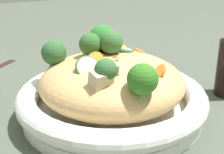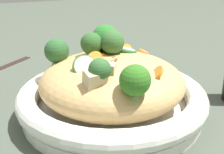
% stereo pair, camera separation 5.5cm
% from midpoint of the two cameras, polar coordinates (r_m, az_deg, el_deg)
% --- Properties ---
extents(ground_plane, '(3.00, 3.00, 0.00)m').
position_cam_midpoint_polar(ground_plane, '(0.58, 2.73, -6.82)').
color(ground_plane, '#434B40').
extents(serving_bowl, '(0.34, 0.34, 0.06)m').
position_cam_midpoint_polar(serving_bowl, '(0.57, 2.78, -4.29)').
color(serving_bowl, white).
rests_on(serving_bowl, ground_plane).
extents(noodle_heap, '(0.25, 0.25, 0.10)m').
position_cam_midpoint_polar(noodle_heap, '(0.55, 2.86, -0.92)').
color(noodle_heap, tan).
rests_on(noodle_heap, serving_bowl).
extents(broccoli_florets, '(0.24, 0.15, 0.08)m').
position_cam_midpoint_polar(broccoli_florets, '(0.54, 0.88, 4.68)').
color(broccoli_florets, '#9BB969').
rests_on(broccoli_florets, serving_bowl).
extents(carrot_coins, '(0.19, 0.14, 0.04)m').
position_cam_midpoint_polar(carrot_coins, '(0.56, 4.35, 3.52)').
color(carrot_coins, orange).
rests_on(carrot_coins, serving_bowl).
extents(zucchini_slices, '(0.11, 0.14, 0.03)m').
position_cam_midpoint_polar(zucchini_slices, '(0.56, 2.78, 3.86)').
color(zucchini_slices, beige).
rests_on(zucchini_slices, serving_bowl).
extents(chicken_chunks, '(0.05, 0.06, 0.03)m').
position_cam_midpoint_polar(chicken_chunks, '(0.47, 1.01, 0.15)').
color(chicken_chunks, beige).
rests_on(chicken_chunks, serving_bowl).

